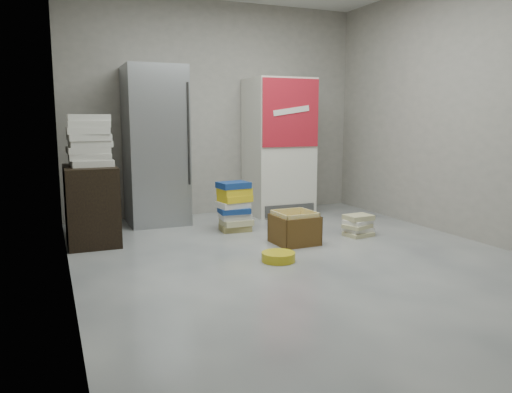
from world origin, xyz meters
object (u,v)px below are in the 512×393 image
object	(u,v)px
steel_fridge	(156,146)
wood_shelf	(91,204)
coke_cooler	(279,147)
cardboard_box	(294,230)
phonebook_stack_main	(235,206)

from	to	relation	value
steel_fridge	wood_shelf	size ratio (longest dim) A/B	2.37
steel_fridge	coke_cooler	distance (m)	1.65
steel_fridge	coke_cooler	xyz separation A→B (m)	(1.65, -0.01, -0.05)
coke_cooler	steel_fridge	bearing A→B (deg)	179.82
wood_shelf	steel_fridge	bearing A→B (deg)	41.31
coke_cooler	cardboard_box	world-z (taller)	coke_cooler
steel_fridge	coke_cooler	bearing A→B (deg)	-0.18
wood_shelf	cardboard_box	bearing A→B (deg)	-24.10
coke_cooler	phonebook_stack_main	xyz separation A→B (m)	(-0.92, -0.78, -0.62)
coke_cooler	wood_shelf	distance (m)	2.63
coke_cooler	phonebook_stack_main	world-z (taller)	coke_cooler
cardboard_box	steel_fridge	bearing A→B (deg)	122.01
steel_fridge	cardboard_box	distance (m)	2.09
coke_cooler	wood_shelf	size ratio (longest dim) A/B	2.25
steel_fridge	phonebook_stack_main	xyz separation A→B (m)	(0.73, -0.79, -0.67)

